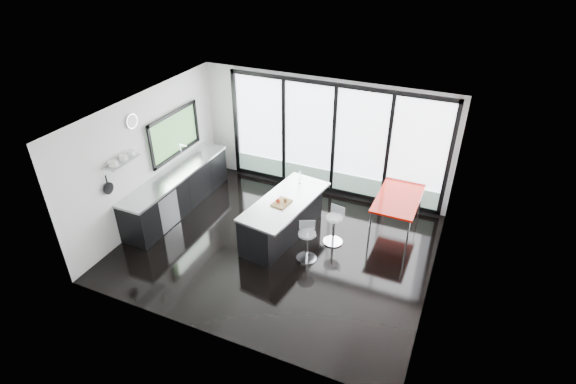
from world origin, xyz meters
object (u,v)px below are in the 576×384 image
at_px(bar_stool_near, 307,246).
at_px(red_table, 396,213).
at_px(bar_stool_far, 333,230).
at_px(island, 283,217).

relative_size(bar_stool_near, red_table, 0.42).
bearing_deg(bar_stool_far, bar_stool_near, -103.09).
relative_size(bar_stool_near, bar_stool_far, 0.99).
relative_size(bar_stool_far, red_table, 0.42).
height_order(island, bar_stool_near, island).
bearing_deg(bar_stool_far, red_table, 52.72).
bearing_deg(bar_stool_near, island, 122.61).
relative_size(island, red_table, 1.53).
bearing_deg(red_table, island, -151.23).
xyz_separation_m(bar_stool_near, red_table, (1.36, 1.68, 0.09)).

